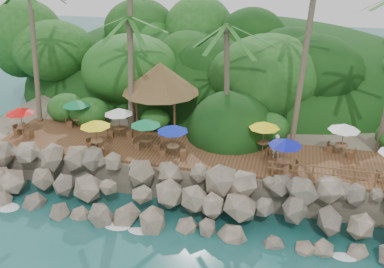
# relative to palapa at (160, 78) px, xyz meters

# --- Properties ---
(ground) EXTENTS (140.00, 140.00, 0.00)m
(ground) POSITION_rel_palapa_xyz_m (3.25, -9.84, -5.79)
(ground) COLOR #19514F
(ground) RESTS_ON ground
(land_base) EXTENTS (32.00, 25.20, 2.10)m
(land_base) POSITION_rel_palapa_xyz_m (3.25, 6.16, -4.74)
(land_base) COLOR gray
(land_base) RESTS_ON ground
(jungle_hill) EXTENTS (44.80, 28.00, 15.40)m
(jungle_hill) POSITION_rel_palapa_xyz_m (3.25, 13.66, -5.79)
(jungle_hill) COLOR #143811
(jungle_hill) RESTS_ON ground
(seawall) EXTENTS (29.00, 4.00, 2.30)m
(seawall) POSITION_rel_palapa_xyz_m (3.25, -7.84, -4.64)
(seawall) COLOR gray
(seawall) RESTS_ON ground
(terrace) EXTENTS (26.00, 5.00, 0.20)m
(terrace) POSITION_rel_palapa_xyz_m (3.25, -3.84, -3.59)
(terrace) COLOR brown
(terrace) RESTS_ON land_base
(jungle_foliage) EXTENTS (44.00, 16.00, 12.00)m
(jungle_foliage) POSITION_rel_palapa_xyz_m (3.25, 5.16, -5.79)
(jungle_foliage) COLOR #143811
(jungle_foliage) RESTS_ON ground
(foam_line) EXTENTS (25.20, 0.80, 0.06)m
(foam_line) POSITION_rel_palapa_xyz_m (3.25, -9.54, -5.76)
(foam_line) COLOR white
(foam_line) RESTS_ON ground
(palapa) EXTENTS (5.59, 5.59, 4.60)m
(palapa) POSITION_rel_palapa_xyz_m (0.00, 0.00, 0.00)
(palapa) COLOR brown
(palapa) RESTS_ON ground
(dining_clusters) EXTENTS (25.55, 5.15, 2.12)m
(dining_clusters) POSITION_rel_palapa_xyz_m (2.98, -3.92, -1.74)
(dining_clusters) COLOR brown
(dining_clusters) RESTS_ON terrace
(railing) EXTENTS (6.10, 0.10, 1.00)m
(railing) POSITION_rel_palapa_xyz_m (11.28, -6.19, -2.89)
(railing) COLOR brown
(railing) RESTS_ON terrace
(waiter) EXTENTS (0.61, 0.44, 1.56)m
(waiter) POSITION_rel_palapa_xyz_m (8.57, -3.70, -2.71)
(waiter) COLOR white
(waiter) RESTS_ON terrace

